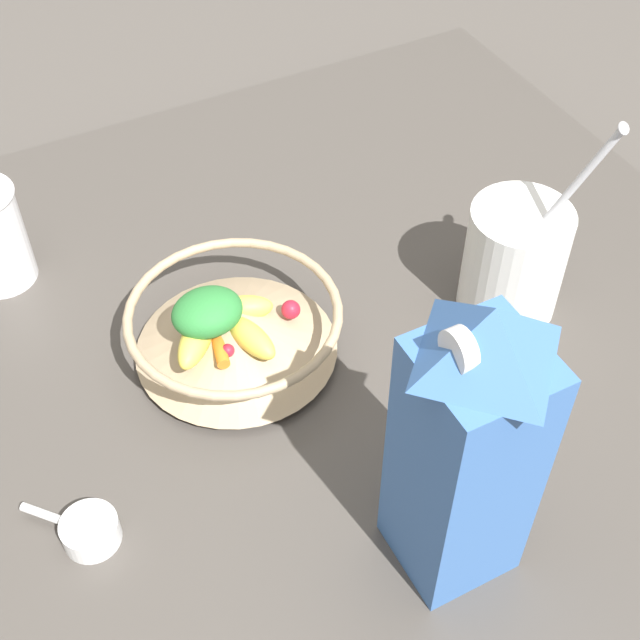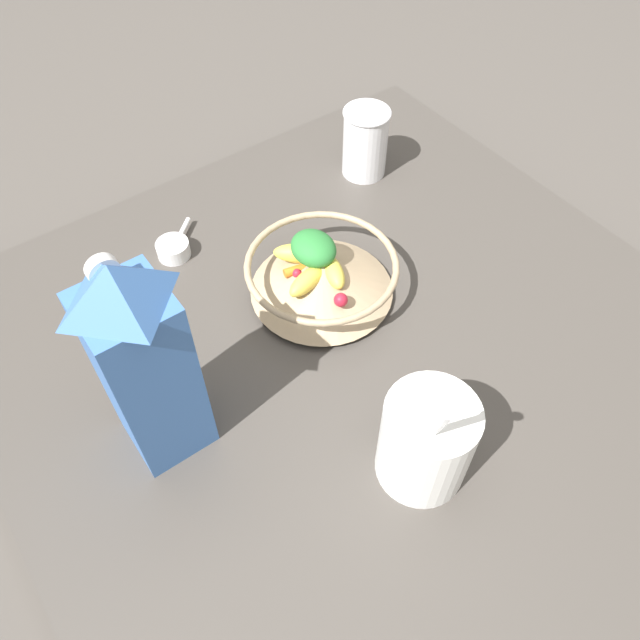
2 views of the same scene
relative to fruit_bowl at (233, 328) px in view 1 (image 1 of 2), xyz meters
The scene contains 6 objects.
ground_plane 0.14m from the fruit_bowl, 80.61° to the left, with size 6.00×6.00×0.00m, color #4C4742.
countertop 0.13m from the fruit_bowl, 80.61° to the left, with size 0.95×0.95×0.04m.
fruit_bowl is the anchor object (origin of this frame).
milk_carton 0.32m from the fruit_bowl, 14.57° to the left, with size 0.09×0.09×0.30m.
yogurt_tub 0.30m from the fruit_bowl, 77.03° to the left, with size 0.11×0.11×0.25m.
measuring_scoop 0.24m from the fruit_bowl, 55.52° to the right, with size 0.08×0.07×0.03m.
Camera 1 is at (0.56, -0.31, 0.74)m, focal length 50.00 mm.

